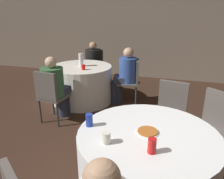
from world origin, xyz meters
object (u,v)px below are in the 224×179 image
Objects in this scene: bottle_far at (81,60)px; person_green_jacket at (56,88)px; chair_far_north at (95,64)px; person_black_shirt at (93,65)px; soda_can_red at (152,146)px; chair_near_northeast at (213,122)px; pizza_plate_near at (148,132)px; table_near at (146,167)px; chair_near_north at (171,109)px; chair_far_south at (50,93)px; table_far at (82,84)px; soda_can_blue at (89,120)px; person_blue_shirt at (124,76)px; chair_far_east at (133,78)px.

person_green_jacket is at bearing -95.93° from bottle_far.
chair_far_north is 1.06m from bottle_far.
chair_far_north is at bearing -90.00° from person_black_shirt.
soda_can_red is (1.74, -1.54, 0.23)m from person_green_jacket.
chair_near_northeast is 2.62m from bottle_far.
chair_far_north reaches higher than pizza_plate_near.
chair_near_north is at bearing 80.68° from table_near.
chair_near_northeast and chair_far_south have the same top height.
chair_near_north is 1.00× the size of chair_far_north.
soda_can_red is (1.74, -3.22, 0.23)m from person_black_shirt.
chair_far_south is 7.23× the size of soda_can_red.
soda_can_red is (1.65, -2.38, 0.43)m from table_far.
table_near is 2.11m from person_green_jacket.
soda_can_blue is (-0.72, -1.06, 0.26)m from chair_near_north.
bottle_far is (-0.83, -0.14, 0.29)m from person_blue_shirt.
soda_can_blue is at bearing -43.08° from person_green_jacket.
person_green_jacket is at bearing 2.22° from chair_near_north.
soda_can_red reaches higher than table_near.
bottle_far is at bearing 115.91° from soda_can_blue.
chair_far_south and chair_far_north have the same top height.
chair_far_north is at bearing 117.50° from soda_can_red.
pizza_plate_near is (-0.18, -1.02, 0.21)m from chair_near_north.
table_far is 0.87m from person_blue_shirt.
chair_far_north is at bearing 43.31° from chair_far_east.
person_green_jacket reaches higher than chair_near_northeast.
chair_far_south is (-1.86, 0.07, 0.00)m from chair_near_north.
chair_near_north is 1.06m from pizza_plate_near.
bottle_far is at bearing 90.05° from chair_far_east.
soda_can_red is (0.82, -2.52, 0.23)m from person_blue_shirt.
person_black_shirt is (-1.85, 1.91, 0.03)m from chair_near_north.
person_blue_shirt reaches higher than soda_can_red.
chair_far_north reaches higher than table_near.
chair_near_northeast is 0.82× the size of person_black_shirt.
chair_far_north is at bearing -38.63° from chair_near_north.
chair_far_south is (-0.10, -1.00, 0.16)m from table_far.
bottle_far is (-1.76, 1.07, 0.33)m from chair_near_north.
person_black_shirt is at bearing 96.09° from person_green_jacket.
soda_can_red reaches higher than pizza_plate_near.
person_blue_shirt is at bearing 56.59° from chair_far_south.
pizza_plate_near is at bearing 112.37° from chair_far_north.
soda_can_red is (0.06, -0.27, 0.43)m from table_near.
person_black_shirt reaches higher than table_far.
person_blue_shirt reaches higher than table_far.
person_green_jacket is (-1.08, -1.01, 0.03)m from chair_far_east.
pizza_plate_near is at bearing 121.50° from table_near.
table_near is at bearing 2.37° from soda_can_blue.
pizza_plate_near is at bearing 89.14° from chair_near_northeast.
person_blue_shirt is at bearing 136.56° from person_black_shirt.
person_green_jacket is 0.90m from bottle_far.
chair_far_south is 2.00m from chair_far_north.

